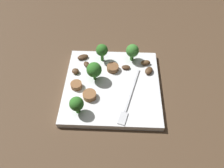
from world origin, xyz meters
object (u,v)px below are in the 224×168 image
(broccoli_floret_2, at_px, (102,50))
(sausage_slice_2, at_px, (114,68))
(broccoli_floret_1, at_px, (77,104))
(mushroom_0, at_px, (146,63))
(mushroom_3, at_px, (149,71))
(plate, at_px, (112,86))
(mushroom_4, at_px, (76,71))
(sausage_slice_1, at_px, (90,95))
(mushroom_5, at_px, (83,57))
(sausage_slice_0, at_px, (76,85))
(broccoli_floret_3, at_px, (132,51))
(mushroom_1, at_px, (87,64))
(mushroom_2, at_px, (126,67))
(broccoli_floret_0, at_px, (94,70))
(fork, at_px, (129,99))

(broccoli_floret_2, distance_m, sausage_slice_2, 0.06)
(broccoli_floret_1, bearing_deg, sausage_slice_2, 149.93)
(broccoli_floret_1, height_order, mushroom_0, broccoli_floret_1)
(sausage_slice_2, height_order, mushroom_0, sausage_slice_2)
(mushroom_0, height_order, mushroom_3, same)
(mushroom_0, bearing_deg, mushroom_3, 14.22)
(plate, xyz_separation_m, mushroom_4, (-0.04, -0.10, 0.01))
(sausage_slice_1, bearing_deg, plate, 129.17)
(mushroom_5, bearing_deg, sausage_slice_0, -1.89)
(sausage_slice_1, bearing_deg, broccoli_floret_3, 142.15)
(sausage_slice_1, bearing_deg, mushroom_4, -149.82)
(mushroom_1, height_order, mushroom_4, mushroom_4)
(broccoli_floret_2, relative_size, mushroom_2, 2.34)
(broccoli_floret_1, distance_m, sausage_slice_0, 0.08)
(mushroom_5, bearing_deg, broccoli_floret_0, 28.40)
(broccoli_floret_2, bearing_deg, broccoli_floret_1, -14.69)
(sausage_slice_2, bearing_deg, broccoli_floret_2, -136.08)
(mushroom_2, bearing_deg, mushroom_4, -80.89)
(sausage_slice_2, relative_size, mushroom_1, 1.46)
(mushroom_2, bearing_deg, mushroom_1, -93.68)
(sausage_slice_1, bearing_deg, mushroom_2, 138.48)
(broccoli_floret_0, distance_m, mushroom_0, 0.15)
(broccoli_floret_3, bearing_deg, sausage_slice_2, -49.74)
(fork, relative_size, mushroom_3, 6.30)
(broccoli_floret_3, xyz_separation_m, mushroom_4, (0.06, -0.15, -0.03))
(sausage_slice_0, distance_m, mushroom_2, 0.15)
(fork, relative_size, broccoli_floret_2, 3.19)
(broccoli_floret_0, bearing_deg, sausage_slice_2, 125.17)
(sausage_slice_1, bearing_deg, mushroom_0, 129.63)
(fork, xyz_separation_m, broccoli_floret_0, (-0.06, -0.09, 0.03))
(plate, relative_size, mushroom_3, 8.92)
(fork, height_order, mushroom_1, mushroom_1)
(sausage_slice_1, height_order, mushroom_5, sausage_slice_1)
(plate, distance_m, sausage_slice_0, 0.09)
(fork, bearing_deg, broccoli_floret_1, -56.43)
(mushroom_0, xyz_separation_m, mushroom_2, (0.02, -0.06, -0.00))
(mushroom_3, distance_m, mushroom_4, 0.20)
(sausage_slice_0, bearing_deg, fork, 75.99)
(sausage_slice_1, bearing_deg, broccoli_floret_2, 170.21)
(mushroom_3, distance_m, mushroom_5, 0.19)
(sausage_slice_1, bearing_deg, broccoli_floret_1, -28.01)
(mushroom_5, bearing_deg, fork, 43.26)
(broccoli_floret_0, bearing_deg, broccoli_floret_1, -16.47)
(sausage_slice_0, xyz_separation_m, mushroom_4, (-0.05, -0.01, -0.00))
(sausage_slice_2, height_order, mushroom_5, sausage_slice_2)
(fork, distance_m, mushroom_4, 0.17)
(sausage_slice_2, bearing_deg, broccoli_floret_1, -30.07)
(mushroom_1, relative_size, mushroom_3, 0.80)
(broccoli_floret_2, xyz_separation_m, mushroom_2, (0.03, 0.07, -0.03))
(broccoli_floret_0, xyz_separation_m, mushroom_0, (-0.06, 0.14, -0.03))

